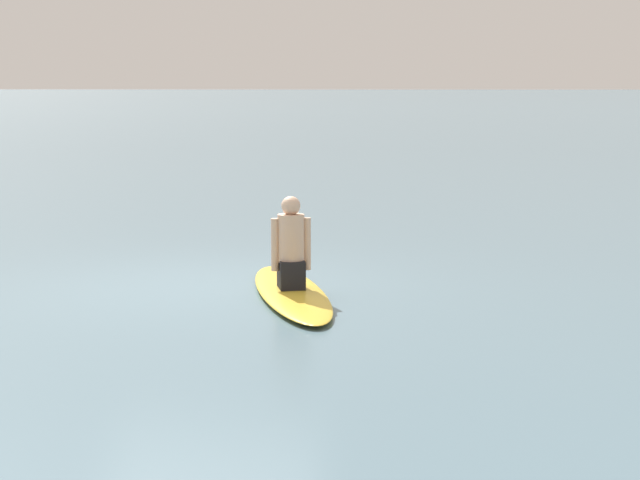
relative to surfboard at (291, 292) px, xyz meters
The scene contains 3 objects.
ground_plane 1.10m from the surfboard, 151.49° to the left, with size 400.00×400.00×0.00m, color slate.
surfboard is the anchor object (origin of this frame).
person_paddler 0.50m from the surfboard, 63.43° to the right, with size 0.44×0.38×1.00m.
Camera 1 is at (1.67, -11.39, 2.34)m, focal length 57.68 mm.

